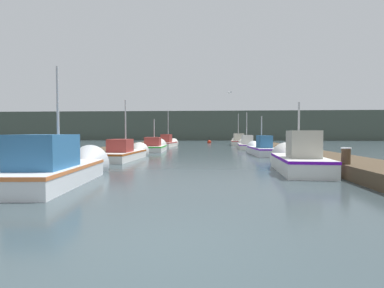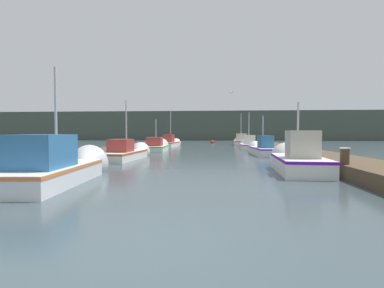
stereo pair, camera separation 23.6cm
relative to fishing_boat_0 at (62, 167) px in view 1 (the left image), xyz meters
name	(u,v)px [view 1 (the left image)]	position (x,y,z in m)	size (l,w,h in m)	color
ground_plane	(154,252)	(4.11, -5.47, -0.50)	(200.00, 200.00, 0.00)	#38474C
dock_left	(105,153)	(-2.43, 10.53, -0.25)	(2.45, 40.00, 0.50)	#4C3D2B
dock_right	(300,153)	(10.65, 10.53, -0.25)	(2.45, 40.00, 0.50)	#4C3D2B
distant_shore_ridge	(209,126)	(4.11, 59.76, 2.54)	(120.00, 16.00, 6.07)	#424C42
fishing_boat_0	(62,167)	(0.00, 0.00, 0.00)	(2.10, 5.81, 4.20)	silver
fishing_boat_1	(297,159)	(8.45, 3.40, -0.02)	(1.97, 5.13, 3.35)	silver
fishing_boat_2	(127,153)	(-0.29, 8.48, -0.12)	(1.64, 5.80, 3.99)	silver
fishing_boat_3	(261,149)	(8.44, 12.75, -0.08)	(1.63, 5.57, 3.18)	silver
fishing_boat_4	(155,147)	(-0.18, 16.77, -0.14)	(2.00, 5.01, 3.37)	silver
fishing_boat_5	(246,145)	(8.38, 21.52, -0.13)	(1.92, 6.06, 4.16)	silver
fishing_boat_6	(169,143)	(-0.16, 24.91, -0.07)	(1.80, 5.35, 4.58)	silver
fishing_boat_7	(238,142)	(8.27, 30.05, -0.06)	(1.93, 5.79, 4.58)	silver
mooring_piling_0	(346,163)	(9.59, 1.44, 0.05)	(0.35, 0.35, 1.08)	#473523
mooring_piling_1	(248,141)	(9.52, 29.66, -0.01)	(0.30, 0.30, 0.96)	#473523
channel_buoy	(209,142)	(4.45, 36.12, -0.33)	(0.60, 0.60, 1.10)	red
seagull_lead	(229,93)	(6.38, 17.14, 4.62)	(0.43, 0.51, 0.12)	white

